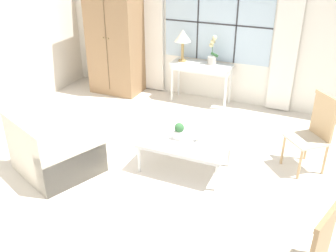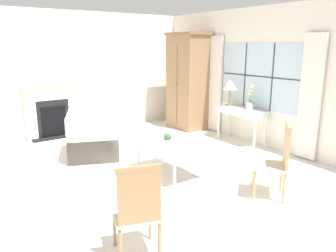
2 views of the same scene
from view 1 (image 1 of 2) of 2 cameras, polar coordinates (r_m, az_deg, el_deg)
ground_plane at (r=4.86m, az=-4.03°, el=-8.41°), size 14.00×14.00×0.00m
wall_back_windowed at (r=6.92m, az=7.51°, el=14.90°), size 7.20×0.14×2.80m
armoire at (r=7.36m, az=-8.07°, el=13.94°), size 1.03×0.71×2.33m
console_table at (r=6.90m, az=5.13°, el=8.70°), size 1.11×0.40×0.75m
table_lamp at (r=6.87m, az=2.27°, el=13.41°), size 0.30×0.30×0.58m
potted_orchid at (r=6.80m, az=6.76°, el=10.86°), size 0.19×0.15×0.52m
armchair_upholstered at (r=5.14m, az=-16.89°, el=-3.84°), size 1.25×1.20×0.83m
side_chair_wooden at (r=5.19m, az=21.49°, el=-0.50°), size 0.62×0.62×1.05m
coffee_table at (r=4.89m, az=2.62°, el=-2.62°), size 1.16×0.70×0.44m
potted_plant_small at (r=4.85m, az=1.72°, el=-0.76°), size 0.13×0.13×0.23m
pillar_candle at (r=4.83m, az=4.80°, el=-1.76°), size 0.12×0.12×0.14m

